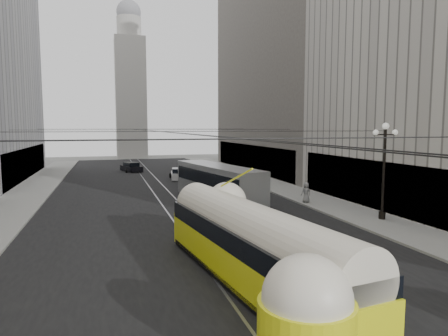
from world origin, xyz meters
TOP-DOWN VIEW (x-y plane):
  - road at (0.00, 32.50)m, footprint 20.00×85.00m
  - sidewalk_left at (-12.00, 36.00)m, footprint 4.00×72.00m
  - sidewalk_right at (12.00, 36.00)m, footprint 4.00×72.00m
  - rail_left at (-0.75, 32.50)m, footprint 0.12×85.00m
  - rail_right at (0.75, 32.50)m, footprint 0.12×85.00m
  - building_right_far at (20.00, 48.00)m, footprint 12.60×32.60m
  - distant_tower at (0.00, 80.00)m, footprint 6.00×6.00m
  - lamppost_right_mid at (12.60, 18.00)m, footprint 1.86×0.44m
  - catenary at (0.12, 31.49)m, footprint 25.00×72.00m
  - streetcar at (0.50, 10.40)m, footprint 4.12×14.97m
  - city_bus at (3.94, 27.83)m, footprint 4.73×12.39m
  - sedan_white_far at (3.28, 43.11)m, footprint 2.31×4.37m
  - sedan_dark_far at (-1.68, 53.13)m, footprint 3.02×4.41m
  - pedestrian_sidewalk_right at (10.50, 24.67)m, footprint 0.81×0.51m

SIDE VIEW (x-z plane):
  - road at x=0.00m, z-range -0.01..0.01m
  - rail_left at x=-0.75m, z-range -0.02..0.02m
  - rail_right at x=0.75m, z-range -0.02..0.02m
  - sidewalk_left at x=-12.00m, z-range 0.00..0.15m
  - sidewalk_right at x=12.00m, z-range 0.00..0.15m
  - sedan_dark_far at x=-1.68m, z-range -0.06..1.23m
  - sedan_white_far at x=3.28m, z-range -0.06..1.25m
  - pedestrian_sidewalk_right at x=10.50m, z-range 0.15..1.79m
  - streetcar at x=0.50m, z-range -0.04..3.25m
  - city_bus at x=3.94m, z-range 0.15..3.21m
  - lamppost_right_mid at x=12.60m, z-range 0.56..6.93m
  - catenary at x=0.12m, z-range 5.77..6.00m
  - distant_tower at x=0.00m, z-range -0.71..30.65m
  - building_right_far at x=20.00m, z-range 0.01..32.61m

